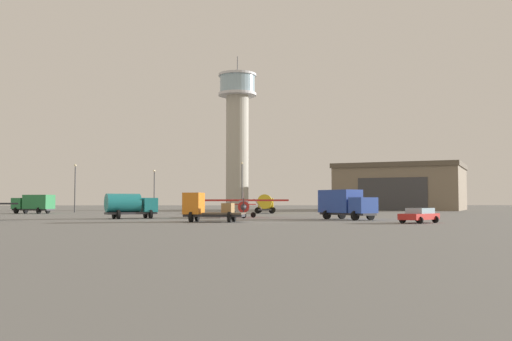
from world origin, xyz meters
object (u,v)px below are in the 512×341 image
at_px(light_post_east, 75,183).
at_px(truck_fuel_tanker_teal, 130,205).
at_px(airplane_red, 243,205).
at_px(control_tower, 237,130).
at_px(truck_fuel_tanker_yellow, 265,203).
at_px(truck_flatbed_orange, 204,208).
at_px(light_post_north, 242,182).
at_px(truck_box_green, 34,203).
at_px(truck_box_blue, 345,203).
at_px(car_red, 419,215).
at_px(light_post_west, 154,186).

bearing_deg(light_post_east, truck_fuel_tanker_teal, -67.05).
relative_size(airplane_red, light_post_east, 1.28).
bearing_deg(control_tower, light_post_east, -139.91).
bearing_deg(truck_fuel_tanker_yellow, truck_flatbed_orange, 173.22).
height_order(light_post_east, light_post_north, light_post_north).
xyz_separation_m(truck_box_green, truck_box_blue, (42.97, -31.65, 0.09)).
bearing_deg(airplane_red, car_red, 42.53).
relative_size(airplane_red, truck_fuel_tanker_teal, 1.79).
bearing_deg(light_post_north, truck_fuel_tanker_teal, -110.42).
bearing_deg(light_post_east, truck_flatbed_orange, -62.70).
bearing_deg(light_post_north, light_post_west, 157.23).
bearing_deg(truck_box_blue, light_post_west, 179.14).
distance_m(truck_box_green, truck_fuel_tanker_teal, 33.20).
bearing_deg(light_post_east, truck_box_green, -114.76).
bearing_deg(truck_fuel_tanker_teal, truck_fuel_tanker_yellow, 32.71).
xyz_separation_m(car_red, light_post_west, (-30.81, 59.48, 4.08)).
distance_m(truck_fuel_tanker_teal, truck_flatbed_orange, 13.53).
height_order(control_tower, car_red, control_tower).
relative_size(truck_box_green, car_red, 1.51).
relative_size(truck_box_blue, truck_flatbed_orange, 1.20).
distance_m(truck_box_green, light_post_north, 35.39).
distance_m(truck_flatbed_orange, light_post_west, 56.57).
bearing_deg(light_post_north, control_tower, 90.60).
bearing_deg(truck_box_blue, truck_fuel_tanker_yellow, 162.36).
distance_m(truck_box_green, car_red, 63.18).
bearing_deg(truck_box_green, truck_fuel_tanker_yellow, -161.71).
bearing_deg(truck_fuel_tanker_yellow, truck_fuel_tanker_teal, 153.50).
bearing_deg(truck_fuel_tanker_teal, control_tower, 52.77).
relative_size(truck_fuel_tanker_teal, light_post_east, 0.71).
height_order(control_tower, truck_box_green, control_tower).
distance_m(truck_box_blue, car_red, 10.95).
xyz_separation_m(airplane_red, light_post_north, (1.12, 34.56, 3.90)).
relative_size(airplane_red, truck_box_green, 1.59).
relative_size(control_tower, truck_fuel_tanker_teal, 5.70).
height_order(airplane_red, light_post_north, light_post_north).
distance_m(control_tower, truck_box_blue, 67.66).
bearing_deg(truck_fuel_tanker_yellow, truck_box_blue, -162.41).
height_order(airplane_red, truck_box_green, airplane_red).
distance_m(truck_fuel_tanker_teal, car_red, 31.81).
xyz_separation_m(truck_flatbed_orange, truck_fuel_tanker_yellow, (8.83, 37.31, 0.33)).
xyz_separation_m(light_post_east, light_post_north, (29.34, 2.08, 0.34)).
bearing_deg(truck_fuel_tanker_yellow, car_red, -158.87).
xyz_separation_m(light_post_west, light_post_north, (16.65, -6.99, 0.57)).
xyz_separation_m(car_red, light_post_east, (-43.50, 50.41, 4.31)).
bearing_deg(car_red, light_post_west, -104.98).
relative_size(airplane_red, car_red, 2.40).
bearing_deg(truck_box_green, truck_fuel_tanker_teal, 143.96).
bearing_deg(light_post_north, truck_box_green, -161.85).
xyz_separation_m(control_tower, truck_box_blue, (9.77, -65.03, -15.93)).
bearing_deg(control_tower, truck_fuel_tanker_yellow, -83.85).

